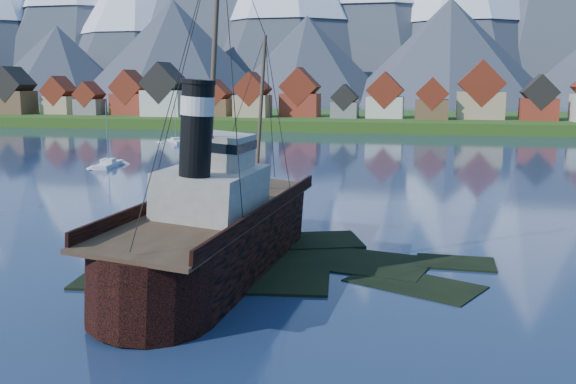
# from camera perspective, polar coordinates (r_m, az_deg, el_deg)

# --- Properties ---
(ground) EXTENTS (1400.00, 1400.00, 0.00)m
(ground) POSITION_cam_1_polar(r_m,az_deg,el_deg) (49.12, -3.04, -6.87)
(ground) COLOR #1C2C4E
(ground) RESTS_ON ground
(shoal) EXTENTS (31.71, 21.24, 1.14)m
(shoal) POSITION_cam_1_polar(r_m,az_deg,el_deg) (50.78, -0.43, -6.70)
(shoal) COLOR black
(shoal) RESTS_ON ground
(shore_bank) EXTENTS (600.00, 80.00, 3.20)m
(shore_bank) POSITION_cam_1_polar(r_m,az_deg,el_deg) (216.08, 9.44, 5.95)
(shore_bank) COLOR #204212
(shore_bank) RESTS_ON ground
(seawall) EXTENTS (600.00, 2.50, 2.00)m
(seawall) POSITION_cam_1_polar(r_m,az_deg,el_deg) (178.26, 8.68, 5.18)
(seawall) COLOR #3F3D38
(seawall) RESTS_ON ground
(town) EXTENTS (250.96, 16.69, 17.30)m
(town) POSITION_cam_1_polar(r_m,az_deg,el_deg) (202.78, -0.29, 8.38)
(town) COLOR maroon
(town) RESTS_ON ground
(tugboat_wreck) EXTENTS (7.57, 32.62, 25.85)m
(tugboat_wreck) POSITION_cam_1_polar(r_m,az_deg,el_deg) (49.41, -5.76, -2.93)
(tugboat_wreck) COLOR black
(tugboat_wreck) RESTS_ON ground
(sailboat_a) EXTENTS (3.85, 9.35, 11.11)m
(sailboat_a) POSITION_cam_1_polar(r_m,az_deg,el_deg) (111.29, -15.67, 2.31)
(sailboat_a) COLOR silver
(sailboat_a) RESTS_ON ground
(sailboat_c) EXTENTS (6.50, 7.25, 10.07)m
(sailboat_c) POSITION_cam_1_polar(r_m,az_deg,el_deg) (151.68, -9.95, 4.43)
(sailboat_c) COLOR silver
(sailboat_c) RESTS_ON ground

